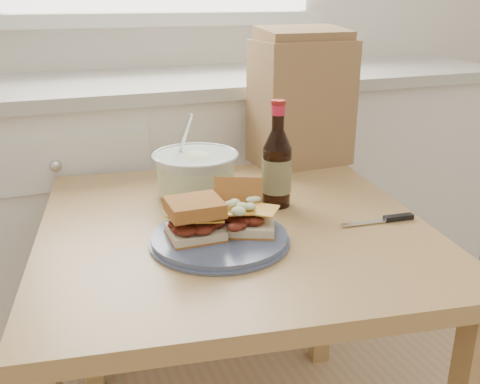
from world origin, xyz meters
name	(u,v)px	position (x,y,z in m)	size (l,w,h in m)	color
cabinet_run	(194,198)	(0.00, 1.70, 0.47)	(2.50, 0.64, 0.94)	white
dining_table	(234,263)	(-0.15, 0.89, 0.61)	(0.99, 0.99, 0.72)	tan
plate	(220,238)	(-0.21, 0.80, 0.73)	(0.29, 0.29, 0.02)	#495677
sandwich_left	(195,218)	(-0.26, 0.81, 0.78)	(0.11, 0.10, 0.08)	beige
sandwich_right	(244,212)	(-0.15, 0.82, 0.77)	(0.15, 0.19, 0.10)	beige
coleslaw_bowl	(196,175)	(-0.17, 1.08, 0.77)	(0.22, 0.22, 0.22)	silver
beer_bottle	(277,167)	(-0.01, 0.95, 0.82)	(0.07, 0.07, 0.26)	black
knife	(390,219)	(0.19, 0.76, 0.72)	(0.18, 0.03, 0.01)	silver
paper_bag	(301,103)	(0.21, 1.26, 0.90)	(0.28, 0.18, 0.37)	#9B6D4B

